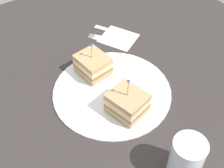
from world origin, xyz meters
The scene contains 8 objects.
ground_plane centered at (0.00, 0.00, -1.00)cm, with size 109.26×109.26×2.00cm, color #2D2826.
plate centered at (0.00, 0.00, 0.43)cm, with size 29.36×29.36×0.86cm, color white.
sandwich_half_front centered at (0.65, 7.28, 3.47)cm, with size 9.00×9.58×10.02cm.
sandwich_half_back centered at (0.54, -8.09, 3.36)cm, with size 7.80×8.84×9.26cm.
drink_glass centered at (0.15, 25.52, 4.29)cm, with size 6.50×6.50×9.51cm.
napkin centered at (-13.64, -17.02, 0.07)cm, with size 10.03×9.03×0.15cm, color white.
fork centered at (-9.56, -18.97, 0.18)cm, with size 8.00×10.95×0.35cm.
knife centered at (-13.75, -21.26, 0.18)cm, with size 7.25×11.25×0.35cm.
Camera 1 is at (28.01, 42.17, 55.96)cm, focal length 48.51 mm.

